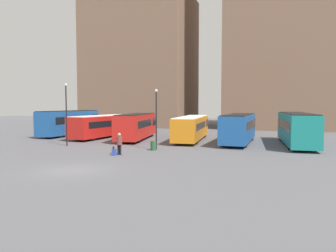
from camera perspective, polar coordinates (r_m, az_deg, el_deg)
ground_plane at (r=21.63m, az=-16.37°, el=-7.42°), size 160.00×160.00×0.00m
building_block_left at (r=67.22m, az=-4.54°, el=11.16°), size 19.61×16.34×25.62m
building_block_right at (r=64.20m, az=23.71°, el=19.10°), size 27.89×15.76×42.93m
bus_0 at (r=46.12m, az=-16.71°, el=0.70°), size 2.54×10.99×3.34m
bus_1 at (r=41.53m, az=-11.60°, el=0.08°), size 3.34×10.33×2.80m
bus_2 at (r=39.10m, az=-5.47°, el=0.10°), size 4.27×11.05×3.04m
bus_3 at (r=38.13m, az=4.15°, el=-0.19°), size 3.55×12.18×2.77m
bus_4 at (r=35.90m, az=12.23°, el=-0.23°), size 2.86×10.58×3.11m
bus_5 at (r=35.97m, az=21.46°, el=-0.25°), size 3.56×12.55×3.28m
traveler at (r=27.20m, az=-8.48°, el=-2.75°), size 0.47×0.47×1.81m
suitcase at (r=27.01m, az=-9.36°, el=-4.53°), size 0.28×0.35×0.75m
lamp_post_0 at (r=29.99m, az=-2.06°, el=2.09°), size 0.28×0.28×5.53m
lamp_post_1 at (r=34.24m, az=-17.30°, el=2.74°), size 0.28×0.28×6.23m
trash_bin at (r=29.64m, az=-2.56°, el=-3.44°), size 0.52×0.52×0.85m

